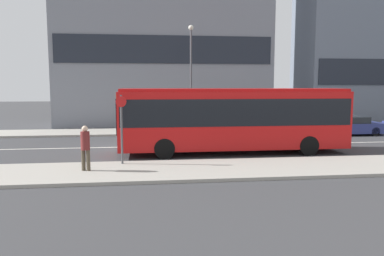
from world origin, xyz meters
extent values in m
plane|color=#3A3A3D|center=(0.00, 0.00, 0.00)|extent=(120.00, 120.00, 0.00)
cube|color=#A39E93|center=(0.00, -6.25, 0.07)|extent=(44.00, 3.50, 0.13)
cube|color=#A39E93|center=(0.00, 6.25, 0.07)|extent=(44.00, 3.50, 0.13)
cube|color=silver|center=(0.00, 0.00, 0.00)|extent=(41.80, 0.16, 0.01)
cube|color=#1E232D|center=(2.37, 9.47, 6.20)|extent=(17.21, 0.08, 2.20)
cube|color=red|center=(5.11, -2.38, 1.70)|extent=(11.27, 2.58, 2.78)
cube|color=black|center=(5.11, -2.38, 2.12)|extent=(11.05, 2.61, 1.28)
cube|color=red|center=(5.11, -2.38, 3.17)|extent=(11.10, 2.38, 0.14)
cube|color=black|center=(-0.55, -2.38, 1.95)|extent=(0.05, 2.27, 1.67)
cube|color=yellow|center=(-0.55, -2.38, 2.89)|extent=(0.04, 1.81, 0.32)
cylinder|color=black|center=(1.61, -3.56, 0.48)|extent=(0.96, 0.28, 0.96)
cylinder|color=black|center=(1.61, -1.20, 0.48)|extent=(0.96, 0.28, 0.96)
cylinder|color=black|center=(8.60, -3.56, 0.48)|extent=(0.96, 0.28, 0.96)
cylinder|color=black|center=(8.60, -1.20, 0.48)|extent=(0.96, 0.28, 0.96)
cube|color=navy|center=(14.60, 3.38, 0.49)|extent=(4.68, 1.83, 0.68)
cube|color=#21262B|center=(14.46, 3.38, 1.04)|extent=(2.58, 1.61, 0.44)
cylinder|color=black|center=(16.06, 2.56, 0.30)|extent=(0.60, 0.18, 0.60)
cylinder|color=black|center=(16.06, 4.21, 0.30)|extent=(0.60, 0.18, 0.60)
cylinder|color=black|center=(13.15, 2.56, 0.30)|extent=(0.60, 0.18, 0.60)
cylinder|color=black|center=(13.15, 4.21, 0.30)|extent=(0.60, 0.18, 0.60)
cylinder|color=#4C4233|center=(-1.44, -6.17, 0.54)|extent=(0.15, 0.15, 0.81)
cylinder|color=#4C4233|center=(-1.63, -6.11, 0.54)|extent=(0.15, 0.15, 0.81)
cylinder|color=maroon|center=(-1.54, -6.14, 1.29)|extent=(0.34, 0.34, 0.70)
sphere|color=beige|center=(-1.54, -6.14, 1.76)|extent=(0.23, 0.23, 0.23)
cylinder|color=#4C4C51|center=(-0.23, -5.02, 1.57)|extent=(0.09, 0.09, 2.87)
cylinder|color=red|center=(-0.23, -5.08, 2.73)|extent=(0.44, 0.03, 0.44)
cylinder|color=#4C4C51|center=(3.92, 5.42, 3.67)|extent=(0.14, 0.14, 7.08)
sphere|color=silver|center=(3.92, 5.42, 7.32)|extent=(0.36, 0.36, 0.36)
camera|label=1|loc=(0.80, -20.67, 3.42)|focal=35.00mm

